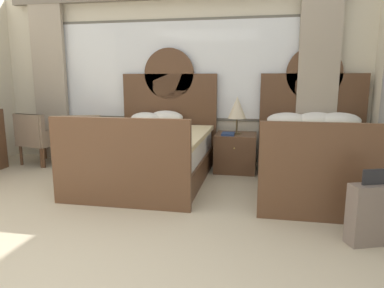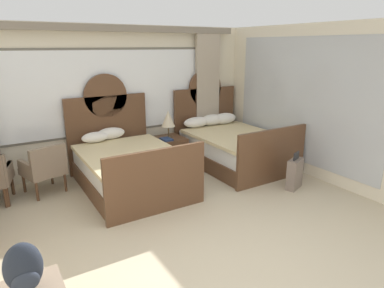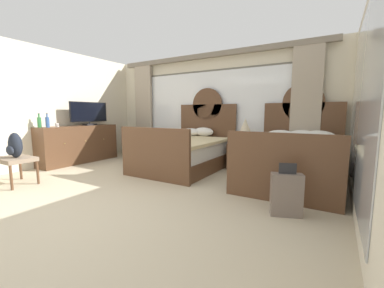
% 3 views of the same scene
% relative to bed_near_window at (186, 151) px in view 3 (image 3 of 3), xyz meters
% --- Properties ---
extents(ground_plane, '(24.00, 24.00, 0.00)m').
position_rel_bed_near_window_xyz_m(ground_plane, '(0.09, -2.97, -0.38)').
color(ground_plane, '#BCAD8E').
extents(wall_back_window, '(5.94, 0.22, 2.70)m').
position_rel_bed_near_window_xyz_m(wall_back_window, '(0.09, 1.10, 1.03)').
color(wall_back_window, beige).
rests_on(wall_back_window, ground_plane).
extents(wall_left, '(0.07, 4.67, 2.70)m').
position_rel_bed_near_window_xyz_m(wall_left, '(-2.92, -1.24, 0.97)').
color(wall_left, beige).
rests_on(wall_left, ground_plane).
extents(wall_right_mirror, '(0.08, 4.67, 2.70)m').
position_rel_bed_near_window_xyz_m(wall_right_mirror, '(3.09, -1.21, 0.97)').
color(wall_right_mirror, beige).
rests_on(wall_right_mirror, ground_plane).
extents(bed_near_window, '(1.54, 2.17, 1.84)m').
position_rel_bed_near_window_xyz_m(bed_near_window, '(0.00, 0.00, 0.00)').
color(bed_near_window, brown).
rests_on(bed_near_window, ground_plane).
extents(bed_near_mirror, '(1.54, 2.17, 1.84)m').
position_rel_bed_near_window_xyz_m(bed_near_mirror, '(2.21, 0.02, 0.01)').
color(bed_near_mirror, brown).
rests_on(bed_near_mirror, ground_plane).
extents(nightstand_between_beds, '(0.60, 0.62, 0.56)m').
position_rel_bed_near_window_xyz_m(nightstand_between_beds, '(1.10, 0.65, -0.10)').
color(nightstand_between_beds, brown).
rests_on(nightstand_between_beds, ground_plane).
extents(table_lamp_on_nightstand, '(0.27, 0.27, 0.55)m').
position_rel_bed_near_window_xyz_m(table_lamp_on_nightstand, '(1.11, 0.66, 0.56)').
color(table_lamp_on_nightstand, brown).
rests_on(table_lamp_on_nightstand, nightstand_between_beds).
extents(book_on_nightstand, '(0.18, 0.26, 0.03)m').
position_rel_bed_near_window_xyz_m(book_on_nightstand, '(1.00, 0.53, 0.19)').
color(book_on_nightstand, navy).
rests_on(book_on_nightstand, nightstand_between_beds).
extents(dresser_minibar, '(0.52, 1.94, 0.91)m').
position_rel_bed_near_window_xyz_m(dresser_minibar, '(-2.64, -0.78, 0.07)').
color(dresser_minibar, brown).
rests_on(dresser_minibar, ground_plane).
extents(tv_flatscreen, '(0.20, 1.05, 0.59)m').
position_rel_bed_near_window_xyz_m(tv_flatscreen, '(-2.61, -0.47, 0.84)').
color(tv_flatscreen, black).
rests_on(tv_flatscreen, dresser_minibar).
extents(bottle_soda_green, '(0.08, 0.08, 0.30)m').
position_rel_bed_near_window_xyz_m(bottle_soda_green, '(-2.71, -1.65, 0.65)').
color(bottle_soda_green, '#337A3D').
rests_on(bottle_soda_green, dresser_minibar).
extents(bottle_spirit_blue, '(0.08, 0.08, 0.31)m').
position_rel_bed_near_window_xyz_m(bottle_spirit_blue, '(-2.59, -1.54, 0.65)').
color(bottle_spirit_blue, '#385B99').
rests_on(bottle_spirit_blue, dresser_minibar).
extents(cup_on_dresser, '(0.11, 0.08, 0.08)m').
position_rel_bed_near_window_xyz_m(cup_on_dresser, '(-2.60, -1.33, 0.57)').
color(cup_on_dresser, white).
rests_on(cup_on_dresser, dresser_minibar).
extents(armchair_by_window_left, '(0.71, 0.71, 0.82)m').
position_rel_bed_near_window_xyz_m(armchair_by_window_left, '(-1.24, 0.46, 0.07)').
color(armchair_by_window_left, '#84705B').
rests_on(armchair_by_window_left, ground_plane).
extents(armchair_by_window_centre, '(0.67, 0.67, 0.82)m').
position_rel_bed_near_window_xyz_m(armchair_by_window_centre, '(-2.02, 0.46, 0.07)').
color(armchair_by_window_centre, '#84705B').
rests_on(armchair_by_window_centre, ground_plane).
extents(armchair_by_window_right, '(0.71, 0.71, 0.82)m').
position_rel_bed_near_window_xyz_m(armchair_by_window_right, '(-2.03, 0.46, 0.07)').
color(armchair_by_window_right, '#84705B').
rests_on(armchair_by_window_right, ground_plane).
extents(luggage_bench, '(0.65, 0.46, 0.47)m').
position_rel_bed_near_window_xyz_m(luggage_bench, '(-1.88, -2.52, 0.03)').
color(luggage_bench, '#84705B').
rests_on(luggage_bench, ground_plane).
extents(backpack_on_bench, '(0.29, 0.22, 0.42)m').
position_rel_bed_near_window_xyz_m(backpack_on_bench, '(-1.82, -2.53, 0.30)').
color(backpack_on_bench, '#1E232D').
rests_on(backpack_on_bench, luggage_bench).
extents(suitcase_on_floor, '(0.39, 0.27, 0.64)m').
position_rel_bed_near_window_xyz_m(suitcase_on_floor, '(2.35, -1.51, -0.12)').
color(suitcase_on_floor, '#75665B').
rests_on(suitcase_on_floor, ground_plane).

